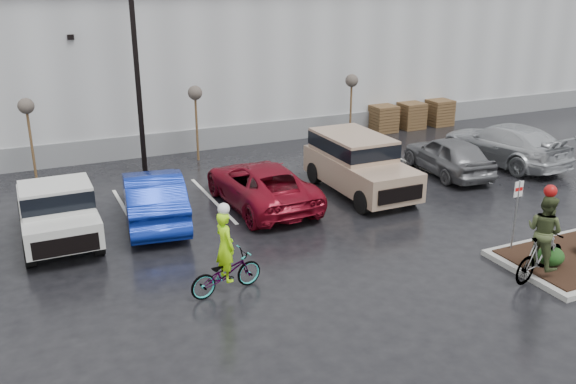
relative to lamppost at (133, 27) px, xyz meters
name	(u,v)px	position (x,y,z in m)	size (l,w,h in m)	color
ground	(403,283)	(4.00, -12.00, -5.69)	(120.00, 120.00, 0.00)	black
warehouse	(173,50)	(4.00, 9.99, -2.04)	(60.50, 15.50, 7.20)	#A5A8AA
wooded_ridge	(106,30)	(4.00, 33.00, -2.69)	(80.00, 25.00, 6.00)	#1E3817
lamppost	(133,27)	(0.00, 0.00, 0.00)	(0.50, 1.00, 9.22)	black
sapling_west	(27,111)	(-4.00, 1.00, -2.96)	(0.60, 0.60, 3.20)	#45301B
sapling_mid	(195,97)	(2.50, 1.00, -2.96)	(0.60, 0.60, 3.20)	#45301B
sapling_east	(352,84)	(10.00, 1.00, -2.96)	(0.60, 0.60, 3.20)	#45301B
pallet_stack_a	(383,118)	(12.50, 2.00, -5.01)	(1.20, 1.20, 1.35)	#45301B
pallet_stack_b	(411,115)	(14.20, 2.00, -5.01)	(1.20, 1.20, 1.35)	#45301B
pallet_stack_c	(439,112)	(16.00, 2.00, -5.01)	(1.20, 1.20, 1.35)	#45301B
shrub_a	(551,256)	(8.00, -13.00, -5.27)	(0.70, 0.70, 0.52)	#173913
fire_lane_sign	(516,208)	(7.80, -11.80, -4.28)	(0.30, 0.05, 2.20)	gray
pickup_white	(56,206)	(-3.72, -5.12, -4.71)	(2.10, 5.20, 1.96)	beige
car_blue	(154,196)	(-0.79, -5.08, -4.85)	(1.77, 5.08, 1.67)	navy
car_red	(261,184)	(2.86, -5.19, -4.93)	(2.50, 5.42, 1.51)	maroon
suv_tan	(360,166)	(6.60, -5.53, -4.66)	(2.20, 5.10, 2.06)	tan
car_grey	(448,155)	(10.96, -5.02, -4.92)	(1.82, 4.52, 1.54)	slate
car_far_silver	(504,143)	(14.04, -4.77, -4.84)	(2.36, 5.80, 1.68)	#B3B7BB
cyclist_hivis	(226,265)	(-0.26, -10.50, -4.96)	(2.04, 1.01, 2.36)	#3F3F44
cyclist_olive	(542,246)	(7.38, -13.21, -4.76)	(2.05, 1.03, 2.57)	#3F3F44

